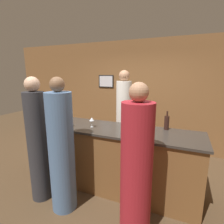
{
  "coord_description": "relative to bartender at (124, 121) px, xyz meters",
  "views": [
    {
      "loc": [
        1.08,
        -2.55,
        1.95
      ],
      "look_at": [
        -0.03,
        0.1,
        1.32
      ],
      "focal_mm": 28.0,
      "sensor_mm": 36.0,
      "label": 1
    }
  ],
  "objects": [
    {
      "name": "ground_plane",
      "position": [
        0.09,
        -0.86,
        -0.96
      ],
      "size": [
        14.0,
        14.0,
        0.0
      ],
      "primitive_type": "plane",
      "color": "#4C3823"
    },
    {
      "name": "guest_2",
      "position": [
        -0.84,
        -1.55,
        -0.05
      ],
      "size": [
        0.31,
        0.31,
        1.92
      ],
      "color": "#2D2D33",
      "rests_on": "ground_plane"
    },
    {
      "name": "guest_0",
      "position": [
        0.72,
        -1.62,
        -0.09
      ],
      "size": [
        0.37,
        0.37,
        1.87
      ],
      "color": "maroon",
      "rests_on": "ground_plane"
    },
    {
      "name": "wine_bottle_1",
      "position": [
        0.93,
        -0.59,
        0.23
      ],
      "size": [
        0.08,
        0.08,
        0.3
      ],
      "color": "black",
      "rests_on": "bar_counter"
    },
    {
      "name": "guest_1",
      "position": [
        -0.37,
        -1.59,
        -0.07
      ],
      "size": [
        0.36,
        0.36,
        1.92
      ],
      "color": "#4C6B93",
      "rests_on": "ground_plane"
    },
    {
      "name": "bar_counter",
      "position": [
        0.09,
        -0.86,
        -0.42
      ],
      "size": [
        2.88,
        0.76,
        1.07
      ],
      "color": "brown",
      "rests_on": "ground_plane"
    },
    {
      "name": "wine_bottle_2",
      "position": [
        0.52,
        -1.08,
        0.22
      ],
      "size": [
        0.07,
        0.07,
        0.27
      ],
      "color": "#19381E",
      "rests_on": "bar_counter"
    },
    {
      "name": "wine_glass_2",
      "position": [
        -1.16,
        -0.95,
        0.23
      ],
      "size": [
        0.06,
        0.06,
        0.16
      ],
      "color": "silver",
      "rests_on": "bar_counter"
    },
    {
      "name": "wine_glass_3",
      "position": [
        -0.61,
        -1.06,
        0.24
      ],
      "size": [
        0.07,
        0.07,
        0.16
      ],
      "color": "silver",
      "rests_on": "bar_counter"
    },
    {
      "name": "wine_glass_1",
      "position": [
        -0.82,
        -0.88,
        0.23
      ],
      "size": [
        0.06,
        0.06,
        0.15
      ],
      "color": "silver",
      "rests_on": "bar_counter"
    },
    {
      "name": "wine_bottle_0",
      "position": [
        0.52,
        -0.74,
        0.24
      ],
      "size": [
        0.07,
        0.07,
        0.32
      ],
      "color": "#19381E",
      "rests_on": "bar_counter"
    },
    {
      "name": "back_wall",
      "position": [
        0.08,
        1.11,
        0.44
      ],
      "size": [
        8.0,
        0.08,
        2.8
      ],
      "color": "brown",
      "rests_on": "ground_plane"
    },
    {
      "name": "wine_glass_0",
      "position": [
        -0.25,
        -0.93,
        0.25
      ],
      "size": [
        0.08,
        0.08,
        0.17
      ],
      "color": "silver",
      "rests_on": "bar_counter"
    },
    {
      "name": "bartender",
      "position": [
        0.0,
        0.0,
        0.0
      ],
      "size": [
        0.32,
        0.32,
        2.03
      ],
      "rotation": [
        0.0,
        0.0,
        3.14
      ],
      "color": "silver",
      "rests_on": "ground_plane"
    }
  ]
}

